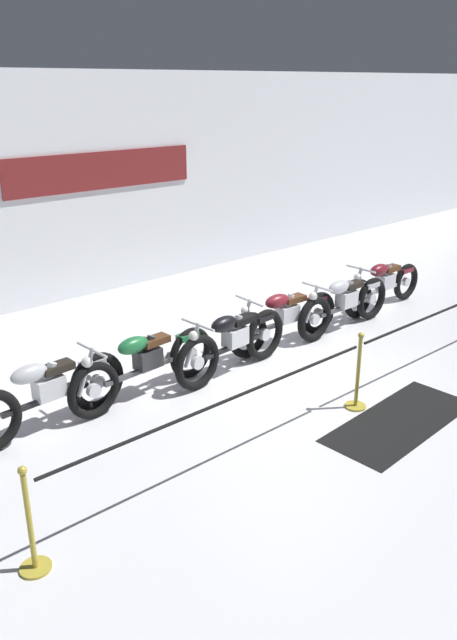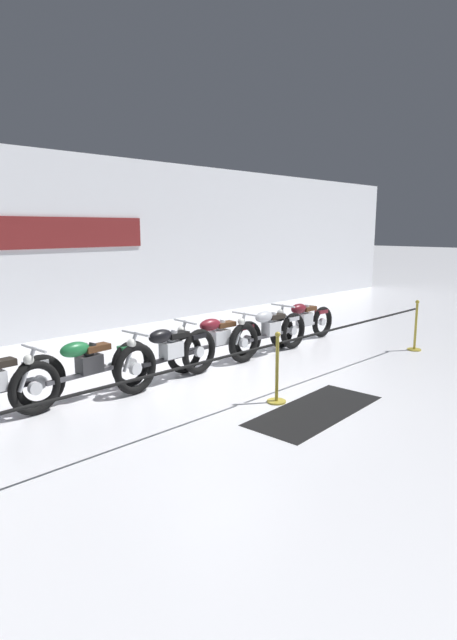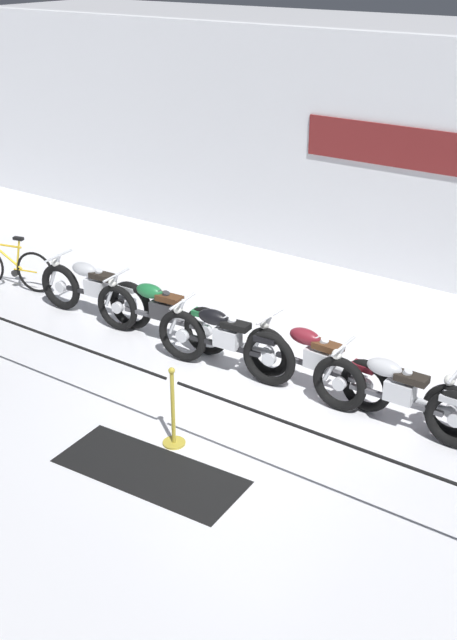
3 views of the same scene
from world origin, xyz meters
TOP-DOWN VIEW (x-y plane):
  - ground_plane at (0.00, 0.00)m, footprint 120.00×120.00m
  - back_wall at (0.00, 5.12)m, footprint 28.00×0.29m
  - motorcycle_silver_0 at (-3.37, 0.73)m, footprint 2.23×0.62m
  - motorcycle_green_1 at (-1.99, 0.69)m, footprint 2.38×0.62m
  - motorcycle_black_2 at (-0.63, 0.45)m, footprint 2.20×0.62m
  - motorcycle_maroon_3 at (0.68, 0.69)m, footprint 2.27×0.62m
  - motorcycle_silver_4 at (1.93, 0.50)m, footprint 2.30×0.62m
  - bicycle at (-5.45, 0.80)m, footprint 1.72×0.58m
  - stanchion_far_left at (-1.42, -1.37)m, footprint 8.96×0.28m
  - stanchion_mid_left at (-0.09, -1.37)m, footprint 0.28×0.28m
  - floor_banner at (0.04, -1.98)m, footprint 2.31×1.05m

SIDE VIEW (x-z plane):
  - ground_plane at x=0.00m, z-range 0.00..0.00m
  - floor_banner at x=0.04m, z-range 0.00..0.01m
  - stanchion_mid_left at x=-0.09m, z-range -0.17..0.88m
  - bicycle at x=-5.45m, z-range -0.09..0.88m
  - motorcycle_maroon_3 at x=0.68m, z-range -0.01..0.94m
  - motorcycle_silver_4 at x=1.93m, z-range -0.01..0.95m
  - motorcycle_green_1 at x=-1.99m, z-range 0.00..0.96m
  - motorcycle_silver_0 at x=-3.37m, z-range 0.00..0.97m
  - motorcycle_black_2 at x=-0.63m, z-range 0.00..0.98m
  - stanchion_far_left at x=-1.42m, z-range 0.19..1.25m
  - back_wall at x=0.00m, z-range 0.00..4.20m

